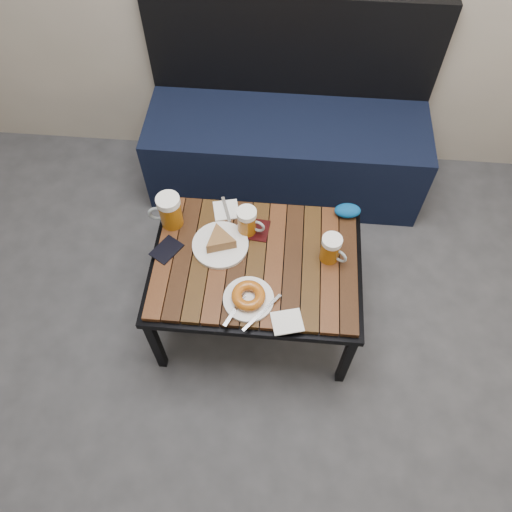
# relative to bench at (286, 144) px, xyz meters

# --- Properties ---
(bench) EXTENTS (1.40, 0.50, 0.95)m
(bench) POSITION_rel_bench_xyz_m (0.00, 0.00, 0.00)
(bench) COLOR black
(bench) RESTS_ON ground
(cafe_table) EXTENTS (0.84, 0.62, 0.47)m
(cafe_table) POSITION_rel_bench_xyz_m (-0.09, -0.85, 0.16)
(cafe_table) COLOR black
(cafe_table) RESTS_ON ground
(beer_mug_left) EXTENTS (0.14, 0.10, 0.15)m
(beer_mug_left) POSITION_rel_bench_xyz_m (-0.45, -0.70, 0.28)
(beer_mug_left) COLOR #99540C
(beer_mug_left) RESTS_ON cafe_table
(beer_mug_centre) EXTENTS (0.12, 0.09, 0.13)m
(beer_mug_centre) POSITION_rel_bench_xyz_m (-0.13, -0.72, 0.26)
(beer_mug_centre) COLOR #99540C
(beer_mug_centre) RESTS_ON cafe_table
(beer_mug_right) EXTENTS (0.12, 0.10, 0.13)m
(beer_mug_right) POSITION_rel_bench_xyz_m (0.20, -0.82, 0.26)
(beer_mug_right) COLOR #99540C
(beer_mug_right) RESTS_ON cafe_table
(plate_pie) EXTENTS (0.23, 0.23, 0.06)m
(plate_pie) POSITION_rel_bench_xyz_m (-0.23, -0.80, 0.22)
(plate_pie) COLOR white
(plate_pie) RESTS_ON cafe_table
(plate_bagel) EXTENTS (0.22, 0.23, 0.05)m
(plate_bagel) POSITION_rel_bench_xyz_m (-0.10, -1.03, 0.22)
(plate_bagel) COLOR white
(plate_bagel) RESTS_ON cafe_table
(napkin_left) EXTENTS (0.12, 0.13, 0.01)m
(napkin_left) POSITION_rel_bench_xyz_m (-0.23, -0.62, 0.20)
(napkin_left) COLOR white
(napkin_left) RESTS_ON cafe_table
(napkin_right) EXTENTS (0.13, 0.12, 0.01)m
(napkin_right) POSITION_rel_bench_xyz_m (0.05, -1.11, 0.20)
(napkin_right) COLOR white
(napkin_right) RESTS_ON cafe_table
(passport_navy) EXTENTS (0.14, 0.15, 0.01)m
(passport_navy) POSITION_rel_bench_xyz_m (-0.45, -0.84, 0.20)
(passport_navy) COLOR black
(passport_navy) RESTS_ON cafe_table
(passport_burgundy) EXTENTS (0.09, 0.12, 0.01)m
(passport_burgundy) POSITION_rel_bench_xyz_m (-0.09, -0.71, 0.20)
(passport_burgundy) COLOR black
(passport_burgundy) RESTS_ON cafe_table
(knit_pouch) EXTENTS (0.12, 0.08, 0.05)m
(knit_pouch) POSITION_rel_bench_xyz_m (0.27, -0.59, 0.22)
(knit_pouch) COLOR navy
(knit_pouch) RESTS_ON cafe_table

